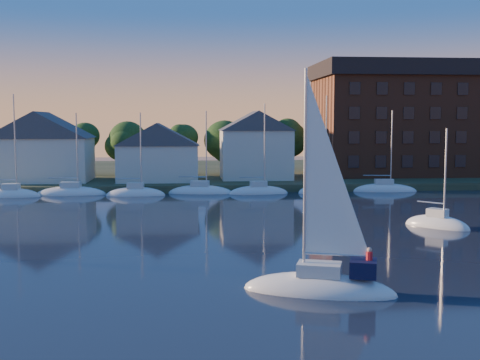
{
  "coord_description": "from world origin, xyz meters",
  "views": [
    {
      "loc": [
        -2.07,
        -27.72,
        9.35
      ],
      "look_at": [
        2.4,
        22.0,
        4.44
      ],
      "focal_mm": 45.0,
      "sensor_mm": 36.0,
      "label": 1
    }
  ],
  "objects": [
    {
      "name": "hero_sailboat",
      "position": [
        5.25,
        3.83,
        0.56
      ],
      "size": [
        8.82,
        5.19,
        13.24
      ],
      "rotation": [
        0.0,
        0.0,
        2.82
      ],
      "color": "white",
      "rests_on": "ground"
    },
    {
      "name": "tree_line",
      "position": [
        2.0,
        63.0,
        7.18
      ],
      "size": [
        93.4,
        5.4,
        8.9
      ],
      "color": "#3C251B",
      "rests_on": "shoreline_land"
    },
    {
      "name": "clubhouse_west",
      "position": [
        -22.0,
        58.0,
        5.93
      ],
      "size": [
        13.65,
        9.45,
        9.64
      ],
      "color": "silver",
      "rests_on": "shoreline_land"
    },
    {
      "name": "clubhouse_centre",
      "position": [
        -6.0,
        57.0,
        5.13
      ],
      "size": [
        11.55,
        8.4,
        8.08
      ],
      "color": "silver",
      "rests_on": "shoreline_land"
    },
    {
      "name": "condo_block",
      "position": [
        34.0,
        64.95,
        9.79
      ],
      "size": [
        31.0,
        17.0,
        17.4
      ],
      "color": "brown",
      "rests_on": "shoreline_land"
    },
    {
      "name": "wooden_dock",
      "position": [
        0.0,
        52.0,
        0.0
      ],
      "size": [
        120.0,
        3.0,
        1.0
      ],
      "primitive_type": "cube",
      "color": "brown",
      "rests_on": "ground"
    },
    {
      "name": "shoreline_land",
      "position": [
        0.0,
        75.0,
        0.0
      ],
      "size": [
        160.0,
        50.0,
        2.0
      ],
      "primitive_type": "cube",
      "color": "#2C3720",
      "rests_on": "ground"
    },
    {
      "name": "moored_fleet",
      "position": [
        -8.0,
        49.0,
        0.1
      ],
      "size": [
        71.5,
        2.4,
        12.05
      ],
      "color": "white",
      "rests_on": "ground"
    },
    {
      "name": "ground",
      "position": [
        0.0,
        0.0,
        0.0
      ],
      "size": [
        260.0,
        260.0,
        0.0
      ],
      "primitive_type": "plane",
      "color": "black",
      "rests_on": "ground"
    },
    {
      "name": "drifting_sailboat_right",
      "position": [
        19.98,
        22.92,
        0.1
      ],
      "size": [
        5.54,
        5.71,
        9.82
      ],
      "rotation": [
        0.0,
        0.0,
        -0.82
      ],
      "color": "white",
      "rests_on": "ground"
    },
    {
      "name": "clubhouse_east",
      "position": [
        8.0,
        59.0,
        6.0
      ],
      "size": [
        10.5,
        8.4,
        9.8
      ],
      "color": "silver",
      "rests_on": "shoreline_land"
    }
  ]
}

